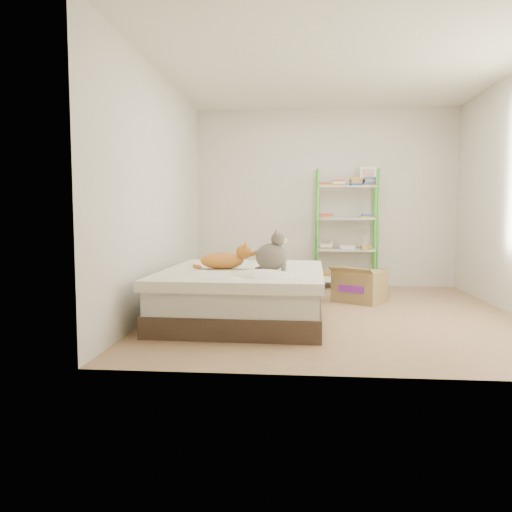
# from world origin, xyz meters

# --- Properties ---
(room) EXTENTS (3.81, 4.21, 2.61)m
(room) POSITION_xyz_m (0.00, 0.00, 1.30)
(room) COLOR #AF7C54
(room) RESTS_ON ground
(bed) EXTENTS (1.65, 2.04, 0.51)m
(bed) POSITION_xyz_m (-0.94, -0.33, 0.26)
(bed) COLOR #422D22
(bed) RESTS_ON ground
(orange_cat) EXTENTS (0.54, 0.31, 0.21)m
(orange_cat) POSITION_xyz_m (-1.16, -0.33, 0.62)
(orange_cat) COLOR #C4662B
(orange_cat) RESTS_ON bed
(grey_cat) EXTENTS (0.37, 0.31, 0.39)m
(grey_cat) POSITION_xyz_m (-0.65, -0.40, 0.71)
(grey_cat) COLOR #756A5D
(grey_cat) RESTS_ON bed
(shelf_unit) EXTENTS (0.88, 0.36, 1.74)m
(shelf_unit) POSITION_xyz_m (0.31, 1.88, 0.87)
(shelf_unit) COLOR green
(shelf_unit) RESTS_ON ground
(cardboard_box) EXTENTS (0.70, 0.74, 0.45)m
(cardboard_box) POSITION_xyz_m (0.37, 0.74, 0.20)
(cardboard_box) COLOR #9A8253
(cardboard_box) RESTS_ON ground
(white_bin) EXTENTS (0.38, 0.35, 0.36)m
(white_bin) POSITION_xyz_m (-1.09, 1.85, 0.19)
(white_bin) COLOR white
(white_bin) RESTS_ON ground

